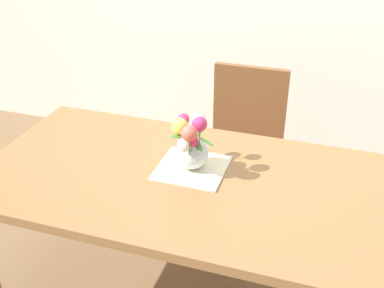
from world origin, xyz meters
name	(u,v)px	position (x,y,z in m)	size (l,w,h in m)	color
dining_table	(192,194)	(0.00, 0.00, 0.64)	(1.79, 0.90, 0.72)	olive
chair_far	(244,136)	(0.05, 0.79, 0.52)	(0.42, 0.42, 0.90)	brown
placemat	(192,168)	(-0.02, 0.07, 0.73)	(0.28, 0.28, 0.01)	beige
flower_vase	(191,145)	(-0.02, 0.05, 0.84)	(0.18, 0.23, 0.25)	silver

